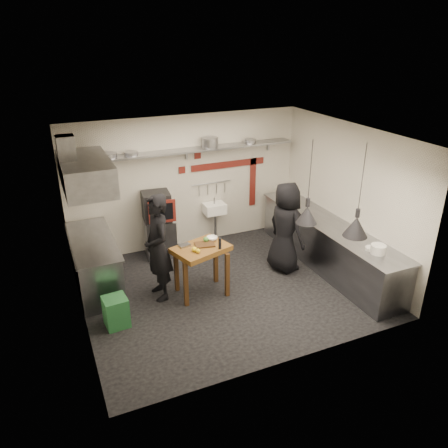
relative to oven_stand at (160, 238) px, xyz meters
name	(u,v)px	position (x,y,z in m)	size (l,w,h in m)	color
floor	(227,288)	(0.73, -1.75, -0.40)	(5.00, 5.00, 0.00)	black
ceiling	(228,136)	(0.73, -1.75, 2.40)	(5.00, 5.00, 0.00)	silver
wall_back	(187,182)	(0.73, 0.35, 1.00)	(5.00, 0.04, 2.80)	silver
wall_front	(293,276)	(0.73, -3.85, 1.00)	(5.00, 0.04, 2.80)	silver
wall_left	(74,244)	(-1.77, -1.75, 1.00)	(0.04, 4.20, 2.80)	silver
wall_right	(347,197)	(3.23, -1.75, 1.00)	(0.04, 4.20, 2.80)	silver
red_band_horiz	(228,164)	(1.68, 0.33, 1.28)	(1.70, 0.02, 0.14)	maroon
red_band_vert	(253,182)	(2.28, 0.33, 0.80)	(0.14, 0.02, 1.10)	maroon
red_tile_a	(198,156)	(0.98, 0.33, 1.55)	(0.14, 0.02, 0.14)	maroon
red_tile_b	(182,170)	(0.63, 0.33, 1.28)	(0.14, 0.02, 0.14)	maroon
back_shelf	(188,150)	(0.73, 0.17, 1.72)	(4.60, 0.34, 0.04)	slate
shelf_bracket_left	(90,164)	(-1.17, 0.32, 1.62)	(0.04, 0.06, 0.24)	slate
shelf_bracket_mid	(186,154)	(0.73, 0.32, 1.62)	(0.04, 0.06, 0.24)	slate
shelf_bracket_right	(268,145)	(2.63, 0.32, 1.62)	(0.04, 0.06, 0.24)	slate
pan_far_left	(109,155)	(-0.83, 0.17, 1.79)	(0.29, 0.29, 0.09)	slate
pan_mid_left	(131,154)	(-0.42, 0.17, 1.78)	(0.27, 0.27, 0.07)	slate
stock_pot	(210,142)	(1.20, 0.17, 1.84)	(0.33, 0.33, 0.20)	slate
pan_right	(250,141)	(2.11, 0.17, 1.78)	(0.26, 0.26, 0.08)	slate
oven_stand	(160,238)	(0.00, 0.00, 0.00)	(0.60, 0.54, 0.80)	slate
combi_oven	(156,206)	(-0.03, 0.03, 0.69)	(0.54, 0.50, 0.58)	black
oven_door	(162,212)	(-0.01, -0.29, 0.69)	(0.53, 0.03, 0.46)	maroon
oven_glass	(163,212)	(0.01, -0.31, 0.69)	(0.38, 0.02, 0.34)	black
hand_sink	(214,209)	(1.28, 0.17, 0.38)	(0.46, 0.34, 0.22)	white
sink_tap	(214,201)	(1.28, 0.17, 0.56)	(0.03, 0.03, 0.14)	slate
sink_drain	(215,228)	(1.28, 0.13, -0.06)	(0.06, 0.06, 0.66)	slate
utensil_rail	(212,183)	(1.28, 0.31, 0.92)	(0.02, 0.02, 0.90)	slate
counter_right	(327,245)	(2.88, -1.75, 0.05)	(0.70, 3.80, 0.90)	slate
counter_right_top	(329,224)	(2.88, -1.75, 0.52)	(0.76, 3.90, 0.03)	slate
plate_stack	(378,249)	(2.85, -3.12, 0.61)	(0.24, 0.24, 0.15)	white
small_bowl_right	(371,249)	(2.83, -2.97, 0.56)	(0.18, 0.18, 0.05)	white
counter_left	(95,264)	(-1.42, -0.70, 0.05)	(0.70, 1.90, 0.90)	slate
counter_left_top	(92,241)	(-1.42, -0.70, 0.52)	(0.76, 2.00, 0.03)	slate
extractor_hood	(86,173)	(-1.37, -0.70, 1.75)	(0.78, 1.60, 0.50)	slate
hood_duct	(66,151)	(-1.62, -0.70, 2.15)	(0.28, 0.28, 0.50)	slate
green_bin	(116,312)	(-1.32, -2.04, -0.15)	(0.36, 0.36, 0.50)	#216030
prep_table	(201,270)	(0.26, -1.70, 0.06)	(0.92, 0.64, 0.92)	brown
cutting_board	(205,244)	(0.34, -1.66, 0.53)	(0.34, 0.24, 0.03)	#432812
pepper_mill	(220,243)	(0.53, -1.90, 0.62)	(0.05, 0.05, 0.20)	black
lemon_a	(194,249)	(0.10, -1.82, 0.56)	(0.09, 0.09, 0.09)	yellow
lemon_b	(198,251)	(0.14, -1.89, 0.56)	(0.08, 0.08, 0.08)	yellow
veg_ball	(206,239)	(0.41, -1.56, 0.57)	(0.10, 0.10, 0.10)	#448135
steel_tray	(185,245)	(0.01, -1.56, 0.54)	(0.20, 0.13, 0.03)	slate
bowl	(212,238)	(0.54, -1.53, 0.55)	(0.19, 0.19, 0.06)	white
heat_lamp_near	(309,183)	(1.81, -2.51, 1.71)	(0.35, 0.35, 1.38)	black
heat_lamp_far	(361,191)	(2.43, -3.00, 1.64)	(0.40, 0.40, 1.52)	black
chef_left	(158,248)	(-0.44, -1.49, 0.55)	(0.69, 0.45, 1.89)	black
chef_right	(286,227)	(2.05, -1.52, 0.49)	(0.87, 0.56, 1.77)	black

